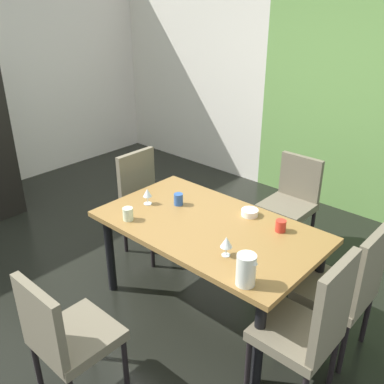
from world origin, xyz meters
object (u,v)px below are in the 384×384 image
(cup_rear, at_px, (128,214))
(pitcher_right, at_px, (246,270))
(wine_glass_center, at_px, (226,242))
(cup_west, at_px, (178,199))
(chair_right_near, at_px, (310,326))
(chair_right_far, at_px, (348,286))
(serving_bowl_near_window, at_px, (250,213))
(cup_corner, at_px, (281,226))
(chair_left_far, at_px, (146,199))
(chair_head_far, at_px, (292,198))
(dining_table, at_px, (208,234))
(chair_head_near, at_px, (64,335))
(wine_glass_left, at_px, (147,193))

(cup_rear, relative_size, pitcher_right, 0.49)
(wine_glass_center, relative_size, cup_west, 1.43)
(chair_right_near, relative_size, chair_right_far, 1.05)
(serving_bowl_near_window, distance_m, pitcher_right, 0.86)
(cup_corner, bearing_deg, chair_left_far, -179.64)
(chair_right_far, xyz_separation_m, chair_head_far, (-0.97, 0.96, -0.03))
(chair_left_far, xyz_separation_m, chair_head_far, (0.99, 0.96, -0.02))
(dining_table, distance_m, cup_corner, 0.54)
(chair_right_near, height_order, chair_head_near, chair_right_near)
(chair_right_far, bearing_deg, chair_head_near, 145.25)
(cup_rear, bearing_deg, dining_table, 35.47)
(dining_table, xyz_separation_m, cup_rear, (-0.49, -0.35, 0.14))
(dining_table, xyz_separation_m, serving_bowl_near_window, (0.14, 0.32, 0.11))
(chair_head_far, bearing_deg, wine_glass_left, 65.43)
(wine_glass_center, bearing_deg, pitcher_right, -30.86)
(chair_right_far, distance_m, serving_bowl_near_window, 0.87)
(chair_head_far, distance_m, wine_glass_left, 1.46)
(serving_bowl_near_window, xyz_separation_m, pitcher_right, (0.47, -0.71, 0.08))
(chair_head_far, bearing_deg, chair_right_far, 135.22)
(serving_bowl_near_window, bearing_deg, pitcher_right, -56.61)
(chair_right_near, bearing_deg, chair_head_near, 132.96)
(cup_rear, bearing_deg, chair_head_far, 72.20)
(chair_right_far, bearing_deg, cup_rear, 112.52)
(wine_glass_left, height_order, cup_west, wine_glass_left)
(chair_right_far, distance_m, pitcher_right, 0.81)
(chair_head_near, height_order, serving_bowl_near_window, chair_head_near)
(chair_right_far, height_order, wine_glass_left, chair_right_far)
(chair_head_near, bearing_deg, serving_bowl_near_window, 82.89)
(cup_rear, bearing_deg, chair_left_far, 128.60)
(wine_glass_center, bearing_deg, serving_bowl_near_window, 109.94)
(wine_glass_left, relative_size, cup_corner, 1.53)
(chair_left_far, relative_size, serving_bowl_near_window, 7.44)
(chair_right_near, xyz_separation_m, chair_left_far, (-1.97, 0.52, -0.03))
(wine_glass_center, bearing_deg, chair_right_far, 37.80)
(chair_right_far, xyz_separation_m, cup_rear, (-1.48, -0.61, 0.25))
(cup_corner, bearing_deg, chair_head_near, -108.21)
(chair_right_near, relative_size, cup_west, 11.00)
(chair_right_near, bearing_deg, cup_corner, 45.68)
(wine_glass_center, bearing_deg, dining_table, 145.77)
(cup_rear, relative_size, cup_west, 1.04)
(dining_table, bearing_deg, cup_west, 167.75)
(chair_left_far, bearing_deg, cup_west, 73.43)
(chair_left_far, height_order, serving_bowl_near_window, chair_left_far)
(chair_right_near, xyz_separation_m, cup_west, (-1.37, 0.34, 0.23))
(chair_right_far, bearing_deg, dining_table, 104.86)
(chair_right_near, distance_m, wine_glass_center, 0.70)
(wine_glass_left, height_order, serving_bowl_near_window, wine_glass_left)
(cup_corner, xyz_separation_m, pitcher_right, (0.17, -0.67, 0.06))
(dining_table, distance_m, chair_right_far, 1.02)
(wine_glass_center, bearing_deg, cup_corner, 78.84)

